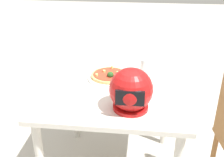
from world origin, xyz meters
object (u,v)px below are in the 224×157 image
(pizza, at_px, (110,75))
(drinking_glass, at_px, (145,67))
(dining_table, at_px, (115,98))
(motorcycle_helmet, at_px, (131,90))

(pizza, xyz_separation_m, drinking_glass, (-0.23, -0.09, 0.03))
(dining_table, relative_size, pizza, 3.83)
(dining_table, bearing_deg, drinking_glass, -137.26)
(pizza, relative_size, drinking_glass, 2.17)
(motorcycle_helmet, xyz_separation_m, drinking_glass, (-0.07, -0.46, -0.06))
(pizza, distance_m, motorcycle_helmet, 0.41)
(pizza, bearing_deg, dining_table, 116.89)
(dining_table, bearing_deg, pizza, -63.11)
(dining_table, xyz_separation_m, pizza, (0.04, -0.08, 0.13))
(dining_table, relative_size, drinking_glass, 8.30)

